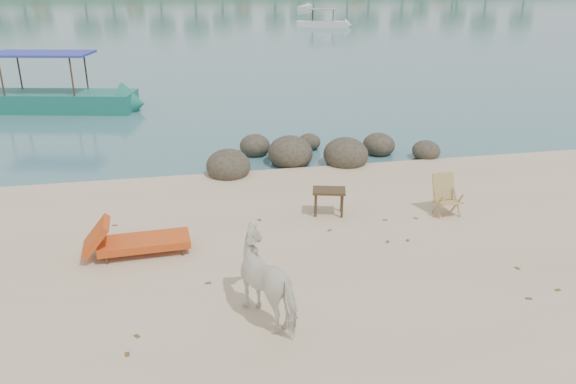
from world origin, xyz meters
name	(u,v)px	position (x,y,z in m)	size (l,w,h in m)	color
water	(180,1)	(0.00, 90.00, 0.00)	(400.00, 400.00, 0.00)	#376A6E
boulders	(308,155)	(1.87, 6.53, 0.18)	(6.32, 2.85, 0.89)	#332C22
cow	(272,280)	(-0.27, -0.35, 0.61)	(0.66, 1.45, 1.23)	silver
side_table	(329,203)	(1.49, 3.03, 0.27)	(0.66, 0.43, 0.54)	#342414
lounge_chair	(144,239)	(-2.16, 2.03, 0.30)	(1.98, 0.69, 0.60)	#BE4316
deck_chair	(448,198)	(3.87, 2.52, 0.41)	(0.52, 0.57, 0.82)	#A48A52
boat_near	(43,63)	(-5.99, 14.15, 1.68)	(6.90, 1.55, 3.35)	#196657
boat_mid	(323,12)	(11.69, 43.05, 1.25)	(5.11, 1.15, 2.50)	silver
boat_far	(305,7)	(15.45, 66.64, 0.28)	(4.80, 1.08, 0.56)	beige
dead_leaves	(272,288)	(-0.13, 0.44, 0.01)	(8.81, 6.36, 0.00)	brown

